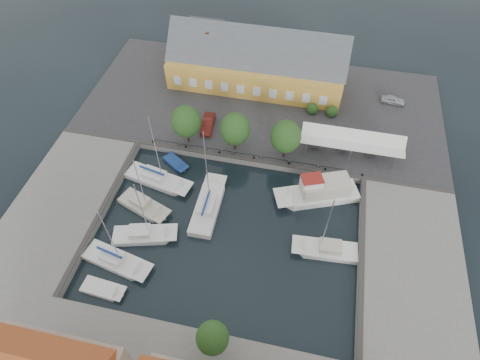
{
  "coord_description": "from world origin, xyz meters",
  "views": [
    {
      "loc": [
        7.18,
        -27.12,
        42.82
      ],
      "look_at": [
        0.0,
        6.0,
        1.5
      ],
      "focal_mm": 30.0,
      "sensor_mm": 36.0,
      "label": 1
    }
  ],
  "objects_px": {
    "west_boat_a": "(157,180)",
    "west_boat_b": "(144,206)",
    "trawler": "(320,192)",
    "tent_canopy": "(352,140)",
    "center_sailboat": "(208,207)",
    "west_boat_c": "(144,235)",
    "west_boat_d": "(116,261)",
    "east_boat_b": "(326,250)",
    "launch_sw": "(103,290)",
    "car_red": "(208,124)",
    "warehouse": "(253,63)",
    "car_silver": "(393,100)",
    "launch_nw": "(176,163)"
  },
  "relations": [
    {
      "from": "center_sailboat",
      "to": "car_silver",
      "type": "bearing_deg",
      "value": 47.21
    },
    {
      "from": "car_silver",
      "to": "west_boat_c",
      "type": "bearing_deg",
      "value": 140.63
    },
    {
      "from": "car_red",
      "to": "warehouse",
      "type": "bearing_deg",
      "value": 66.04
    },
    {
      "from": "car_red",
      "to": "car_silver",
      "type": "bearing_deg",
      "value": 18.03
    },
    {
      "from": "west_boat_d",
      "to": "launch_nw",
      "type": "xyz_separation_m",
      "value": [
        1.94,
        16.39,
        -0.18
      ]
    },
    {
      "from": "tent_canopy",
      "to": "west_boat_b",
      "type": "xyz_separation_m",
      "value": [
        -25.59,
        -14.5,
        -3.42
      ]
    },
    {
      "from": "west_boat_b",
      "to": "west_boat_d",
      "type": "relative_size",
      "value": 0.88
    },
    {
      "from": "launch_sw",
      "to": "west_boat_a",
      "type": "bearing_deg",
      "value": 87.9
    },
    {
      "from": "trawler",
      "to": "west_boat_a",
      "type": "relative_size",
      "value": 0.91
    },
    {
      "from": "west_boat_a",
      "to": "west_boat_d",
      "type": "relative_size",
      "value": 1.1
    },
    {
      "from": "tent_canopy",
      "to": "car_silver",
      "type": "height_order",
      "value": "tent_canopy"
    },
    {
      "from": "east_boat_b",
      "to": "launch_sw",
      "type": "relative_size",
      "value": 2.08
    },
    {
      "from": "car_silver",
      "to": "west_boat_c",
      "type": "relative_size",
      "value": 0.35
    },
    {
      "from": "warehouse",
      "to": "launch_sw",
      "type": "distance_m",
      "value": 41.42
    },
    {
      "from": "trawler",
      "to": "west_boat_a",
      "type": "distance_m",
      "value": 22.12
    },
    {
      "from": "east_boat_b",
      "to": "launch_sw",
      "type": "distance_m",
      "value": 26.29
    },
    {
      "from": "center_sailboat",
      "to": "west_boat_c",
      "type": "relative_size",
      "value": 1.24
    },
    {
      "from": "warehouse",
      "to": "launch_nw",
      "type": "relative_size",
      "value": 6.5
    },
    {
      "from": "west_boat_b",
      "to": "west_boat_c",
      "type": "relative_size",
      "value": 0.94
    },
    {
      "from": "warehouse",
      "to": "car_silver",
      "type": "xyz_separation_m",
      "value": [
        22.96,
        -1.16,
        -2.79
      ]
    },
    {
      "from": "car_silver",
      "to": "tent_canopy",
      "type": "bearing_deg",
      "value": 158.04
    },
    {
      "from": "east_boat_b",
      "to": "west_boat_c",
      "type": "relative_size",
      "value": 1.01
    },
    {
      "from": "east_boat_b",
      "to": "west_boat_d",
      "type": "bearing_deg",
      "value": -164.4
    },
    {
      "from": "trawler",
      "to": "center_sailboat",
      "type": "bearing_deg",
      "value": -160.49
    },
    {
      "from": "center_sailboat",
      "to": "west_boat_b",
      "type": "distance_m",
      "value": 8.43
    },
    {
      "from": "west_boat_b",
      "to": "trawler",
      "type": "bearing_deg",
      "value": 16.44
    },
    {
      "from": "west_boat_b",
      "to": "car_red",
      "type": "bearing_deg",
      "value": 73.31
    },
    {
      "from": "warehouse",
      "to": "launch_nw",
      "type": "bearing_deg",
      "value": -109.9
    },
    {
      "from": "car_red",
      "to": "west_boat_b",
      "type": "xyz_separation_m",
      "value": [
        -4.62,
        -15.41,
        -1.51
      ]
    },
    {
      "from": "east_boat_b",
      "to": "launch_sw",
      "type": "bearing_deg",
      "value": -156.97
    },
    {
      "from": "car_red",
      "to": "trawler",
      "type": "distance_m",
      "value": 19.75
    },
    {
      "from": "west_boat_d",
      "to": "launch_sw",
      "type": "distance_m",
      "value": 3.57
    },
    {
      "from": "tent_canopy",
      "to": "west_boat_a",
      "type": "bearing_deg",
      "value": -158.71
    },
    {
      "from": "trawler",
      "to": "west_boat_b",
      "type": "height_order",
      "value": "west_boat_b"
    },
    {
      "from": "trawler",
      "to": "east_boat_b",
      "type": "height_order",
      "value": "east_boat_b"
    },
    {
      "from": "car_red",
      "to": "east_boat_b",
      "type": "distance_m",
      "value": 25.62
    },
    {
      "from": "trawler",
      "to": "car_silver",
      "type": "bearing_deg",
      "value": 64.83
    },
    {
      "from": "launch_nw",
      "to": "west_boat_c",
      "type": "bearing_deg",
      "value": -90.36
    },
    {
      "from": "warehouse",
      "to": "center_sailboat",
      "type": "bearing_deg",
      "value": -91.54
    },
    {
      "from": "west_boat_a",
      "to": "west_boat_d",
      "type": "xyz_separation_m",
      "value": [
        -0.49,
        -12.82,
        -0.0
      ]
    },
    {
      "from": "west_boat_a",
      "to": "launch_sw",
      "type": "bearing_deg",
      "value": -92.1
    },
    {
      "from": "trawler",
      "to": "west_boat_a",
      "type": "height_order",
      "value": "west_boat_a"
    },
    {
      "from": "east_boat_b",
      "to": "west_boat_c",
      "type": "distance_m",
      "value": 22.38
    },
    {
      "from": "launch_nw",
      "to": "launch_sw",
      "type": "bearing_deg",
      "value": -95.88
    },
    {
      "from": "car_red",
      "to": "launch_sw",
      "type": "xyz_separation_m",
      "value": [
        -4.98,
        -27.17,
        -1.68
      ]
    },
    {
      "from": "west_boat_c",
      "to": "launch_nw",
      "type": "relative_size",
      "value": 2.47
    },
    {
      "from": "center_sailboat",
      "to": "west_boat_c",
      "type": "height_order",
      "value": "center_sailboat"
    },
    {
      "from": "car_silver",
      "to": "launch_sw",
      "type": "height_order",
      "value": "car_silver"
    },
    {
      "from": "west_boat_a",
      "to": "west_boat_b",
      "type": "bearing_deg",
      "value": -93.01
    },
    {
      "from": "warehouse",
      "to": "car_red",
      "type": "distance_m",
      "value": 13.92
    }
  ]
}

